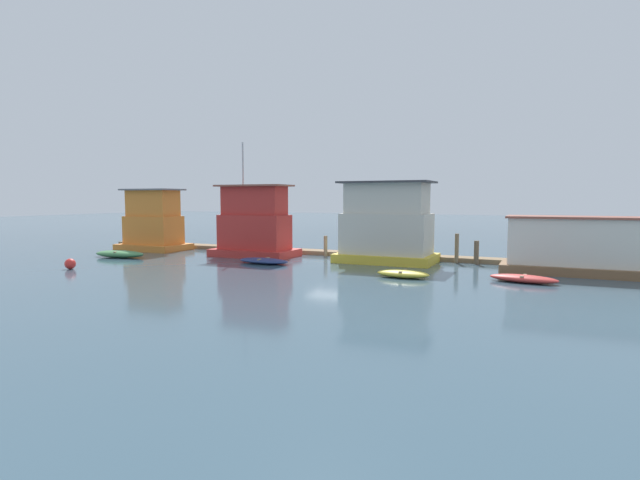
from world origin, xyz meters
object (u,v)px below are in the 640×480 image
Objects in this scene: dinghy_yellow at (403,274)px; mooring_post_far_left at (476,252)px; mooring_post_near_right at (326,246)px; buoy_red at (70,264)px; houseboat_red at (254,225)px; dinghy_navy at (264,261)px; houseboat_brown at (573,247)px; houseboat_orange at (153,223)px; dinghy_green at (120,254)px; houseboat_yellow at (387,226)px; mooring_post_centre at (457,248)px; dinghy_red at (523,279)px.

dinghy_yellow is 1.91× the size of mooring_post_far_left.
mooring_post_near_right reaches higher than buoy_red.
buoy_red is at bearing -122.08° from houseboat_red.
dinghy_navy is 1.29× the size of dinghy_yellow.
houseboat_brown is 18.16m from dinghy_navy.
dinghy_yellow is at bearing -22.25° from houseboat_red.
dinghy_yellow is 1.93× the size of mooring_post_near_right.
houseboat_red is at bearing -2.11° from houseboat_orange.
dinghy_green is at bearing -152.05° from mooring_post_near_right.
buoy_red is (-6.36, -10.15, -1.93)m from houseboat_red.
houseboat_yellow is 6.74m from dinghy_yellow.
houseboat_brown reaches higher than mooring_post_far_left.
houseboat_red is at bearing -171.25° from mooring_post_centre.
houseboat_orange is 9.77m from houseboat_red.
houseboat_orange reaches higher than dinghy_red.
dinghy_green is at bearing -170.26° from houseboat_brown.
dinghy_yellow is (9.61, -1.80, 0.02)m from dinghy_navy.
mooring_post_centre reaches higher than dinghy_yellow.
buoy_red is at bearing -150.20° from mooring_post_far_left.
houseboat_brown is at bearing -16.02° from mooring_post_centre.
houseboat_red reaches higher than mooring_post_near_right.
mooring_post_near_right is (-4.96, 1.38, -1.65)m from houseboat_yellow.
dinghy_navy is at bearing -156.64° from mooring_post_far_left.
dinghy_navy is 2.47× the size of mooring_post_far_left.
mooring_post_centre is (9.23, 0.00, 0.22)m from mooring_post_near_right.
houseboat_orange reaches higher than mooring_post_near_right.
mooring_post_far_left is at bearing 160.59° from houseboat_brown.
buoy_red is (-18.65, -5.12, 0.11)m from dinghy_yellow.
mooring_post_far_left is (10.45, 0.00, 0.01)m from mooring_post_near_right.
mooring_post_near_right is at bearing 180.00° from mooring_post_centre.
mooring_post_near_right is at bearing 136.91° from dinghy_yellow.
mooring_post_centre reaches higher than dinghy_red.
mooring_post_centre is (13.87, 2.13, -1.29)m from houseboat_red.
dinghy_navy is (-17.78, -3.46, -1.33)m from houseboat_brown.
dinghy_navy is 5.73m from mooring_post_near_right.
dinghy_red is at bearing -29.33° from houseboat_yellow.
dinghy_green is at bearing -172.39° from dinghy_navy.
dinghy_navy is at bearing -110.06° from mooring_post_near_right.
mooring_post_far_left is 24.72m from buoy_red.
mooring_post_centre is (1.57, 7.16, 0.75)m from dinghy_yellow.
houseboat_yellow is at bearing 1.15° from houseboat_orange.
houseboat_yellow is at bearing 150.67° from dinghy_red.
dinghy_green is (-17.80, -5.43, -2.13)m from houseboat_yellow.
dinghy_green reaches higher than dinghy_red.
houseboat_red is 13.44m from dinghy_yellow.
houseboat_red reaches higher than houseboat_yellow.
dinghy_red is 6.91m from mooring_post_far_left.
houseboat_orange reaches higher than houseboat_brown.
dinghy_green is (1.56, -5.04, -1.90)m from houseboat_orange.
buoy_red is at bearing -166.00° from dinghy_red.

